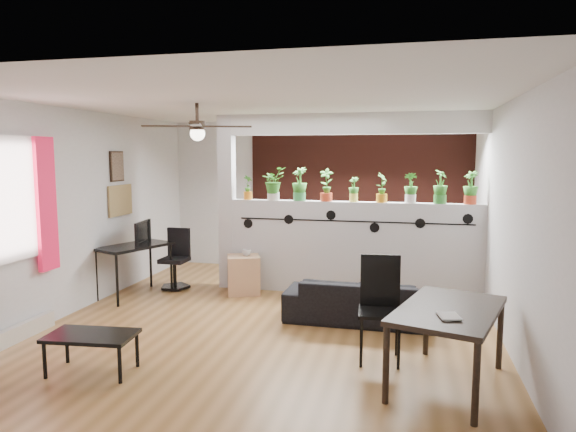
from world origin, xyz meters
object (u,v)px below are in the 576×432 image
(dining_table, at_px, (449,316))
(potted_plant_6, at_px, (411,187))
(potted_plant_3, at_px, (326,184))
(computer_desk, at_px, (134,250))
(potted_plant_7, at_px, (440,186))
(potted_plant_2, at_px, (300,183))
(potted_plant_4, at_px, (354,188))
(sofa, at_px, (359,301))
(cup, at_px, (247,253))
(office_chair, at_px, (176,263))
(folding_chair, at_px, (380,298))
(potted_plant_0, at_px, (248,186))
(potted_plant_5, at_px, (382,186))
(potted_plant_1, at_px, (273,183))
(coffee_table, at_px, (91,338))
(cube_shelf, at_px, (244,275))
(potted_plant_8, at_px, (471,187))
(ceiling_fan, at_px, (197,129))

(dining_table, bearing_deg, potted_plant_6, 96.92)
(potted_plant_3, height_order, computer_desk, potted_plant_3)
(potted_plant_7, bearing_deg, potted_plant_2, 180.00)
(potted_plant_2, bearing_deg, potted_plant_7, 0.00)
(potted_plant_4, height_order, potted_plant_6, potted_plant_6)
(sofa, xyz_separation_m, cup, (-1.71, 0.86, 0.36))
(office_chair, bearing_deg, dining_table, -33.54)
(potted_plant_4, relative_size, computer_desk, 0.31)
(cup, relative_size, dining_table, 0.09)
(potted_plant_7, distance_m, cup, 2.88)
(sofa, bearing_deg, folding_chair, 105.89)
(potted_plant_2, height_order, potted_plant_7, potted_plant_2)
(dining_table, bearing_deg, computer_desk, 154.70)
(potted_plant_2, height_order, cup, potted_plant_2)
(potted_plant_0, bearing_deg, potted_plant_5, 0.00)
(potted_plant_1, xyz_separation_m, coffee_table, (-0.88, -3.27, -1.27))
(potted_plant_0, bearing_deg, potted_plant_4, -0.00)
(potted_plant_4, distance_m, sofa, 1.78)
(potted_plant_2, height_order, folding_chair, potted_plant_2)
(potted_plant_5, relative_size, computer_desk, 0.37)
(sofa, xyz_separation_m, coffee_table, (-2.28, -2.07, 0.08))
(cube_shelf, bearing_deg, potted_plant_5, -11.15)
(cube_shelf, distance_m, computer_desk, 1.60)
(potted_plant_3, relative_size, potted_plant_5, 1.11)
(potted_plant_1, height_order, potted_plant_6, potted_plant_1)
(potted_plant_3, distance_m, coffee_table, 3.89)
(potted_plant_1, relative_size, potted_plant_7, 1.05)
(potted_plant_1, height_order, potted_plant_8, potted_plant_1)
(potted_plant_7, height_order, office_chair, potted_plant_7)
(potted_plant_6, bearing_deg, cup, -171.55)
(ceiling_fan, height_order, folding_chair, ceiling_fan)
(coffee_table, bearing_deg, cube_shelf, 79.92)
(coffee_table, bearing_deg, potted_plant_4, 57.70)
(potted_plant_4, bearing_deg, folding_chair, -77.39)
(potted_plant_4, bearing_deg, potted_plant_8, 0.00)
(potted_plant_4, bearing_deg, potted_plant_5, 0.00)
(potted_plant_0, distance_m, dining_table, 3.99)
(sofa, height_order, computer_desk, computer_desk)
(potted_plant_1, bearing_deg, ceiling_fan, -102.98)
(potted_plant_2, relative_size, computer_desk, 0.42)
(potted_plant_2, distance_m, sofa, 2.07)
(potted_plant_2, xyz_separation_m, coffee_table, (-1.28, -3.27, -1.27))
(potted_plant_5, bearing_deg, dining_table, -75.25)
(potted_plant_8, bearing_deg, potted_plant_0, 180.00)
(potted_plant_7, xyz_separation_m, dining_table, (-0.06, -2.78, -0.97))
(potted_plant_5, bearing_deg, cube_shelf, -170.07)
(potted_plant_7, relative_size, computer_desk, 0.40)
(folding_chair, bearing_deg, potted_plant_0, 132.38)
(potted_plant_6, distance_m, potted_plant_7, 0.40)
(potted_plant_1, bearing_deg, coffee_table, -105.12)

